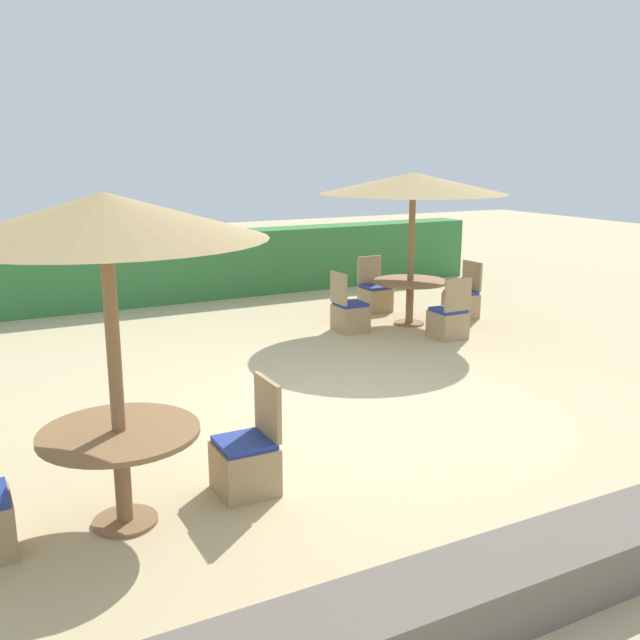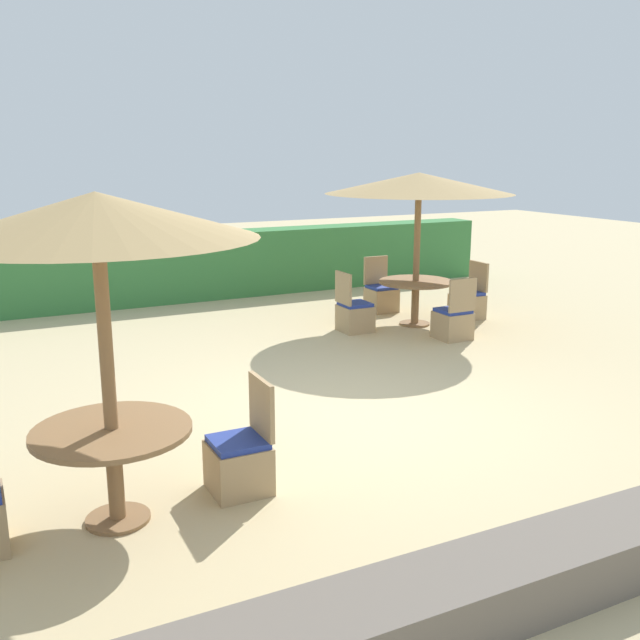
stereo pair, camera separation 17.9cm
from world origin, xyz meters
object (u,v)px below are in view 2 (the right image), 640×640
(patio_chair_back_right_south, at_px, (453,322))
(round_table_front_left, at_px, (113,446))
(patio_chair_back_right_east, at_px, (468,303))
(patio_chair_front_left_east, at_px, (240,460))
(patio_chair_back_right_north, at_px, (381,296))
(parasol_front_left, at_px, (96,218))
(parasol_back_right, at_px, (419,184))
(patio_chair_back_right_west, at_px, (354,315))
(round_table_back_right, at_px, (416,289))

(patio_chair_back_right_south, height_order, round_table_front_left, patio_chair_back_right_south)
(patio_chair_back_right_east, bearing_deg, patio_chair_front_left_east, 126.87)
(patio_chair_back_right_north, bearing_deg, parasol_front_left, 43.85)
(patio_chair_back_right_north, xyz_separation_m, round_table_front_left, (-5.51, -5.29, 0.34))
(patio_chair_back_right_east, relative_size, patio_chair_back_right_north, 1.00)
(round_table_front_left, bearing_deg, patio_chair_back_right_north, 43.85)
(patio_chair_back_right_south, bearing_deg, parasol_back_right, 90.14)
(patio_chair_back_right_west, bearing_deg, patio_chair_back_right_north, 133.09)
(round_table_back_right, distance_m, patio_chair_back_right_north, 1.14)
(patio_chair_back_right_south, bearing_deg, patio_chair_back_right_west, 135.66)
(round_table_back_right, relative_size, patio_chair_back_right_north, 1.25)
(parasol_back_right, bearing_deg, round_table_back_right, -135.00)
(patio_chair_back_right_west, height_order, patio_chair_back_right_north, same)
(round_table_back_right, bearing_deg, patio_chair_back_right_west, 177.00)
(patio_chair_back_right_west, distance_m, patio_chair_front_left_east, 5.41)
(patio_chair_back_right_west, height_order, parasol_front_left, parasol_front_left)
(patio_chair_back_right_west, bearing_deg, patio_chair_front_left_east, -38.96)
(patio_chair_back_right_north, xyz_separation_m, patio_chair_front_left_east, (-4.51, -5.24, 0.00))
(patio_chair_front_left_east, bearing_deg, patio_chair_back_right_south, -54.87)
(round_table_back_right, xyz_separation_m, round_table_front_left, (-5.48, -4.20, 0.02))
(parasol_front_left, xyz_separation_m, round_table_front_left, (-0.00, 0.00, -1.66))
(patio_chair_back_right_east, height_order, round_table_front_left, patio_chair_back_right_east)
(patio_chair_back_right_north, relative_size, round_table_front_left, 0.80)
(patio_chair_back_right_south, distance_m, patio_chair_back_right_east, 1.43)
(round_table_front_left, bearing_deg, round_table_back_right, 37.48)
(patio_chair_back_right_east, distance_m, patio_chair_back_right_west, 2.12)
(parasol_back_right, xyz_separation_m, patio_chair_front_left_east, (-4.48, -4.15, -1.95))
(patio_chair_back_right_north, distance_m, parasol_front_left, 7.90)
(patio_chair_back_right_west, height_order, round_table_front_left, patio_chair_back_right_west)
(parasol_back_right, distance_m, patio_chair_back_right_north, 2.24)
(patio_chair_back_right_south, bearing_deg, patio_chair_back_right_north, 89.19)
(patio_chair_back_right_west, distance_m, patio_chair_back_right_north, 1.52)
(parasol_front_left, distance_m, patio_chair_front_left_east, 2.24)
(round_table_back_right, bearing_deg, patio_chair_back_right_east, -0.57)
(parasol_front_left, bearing_deg, round_table_front_left, 180.00)
(patio_chair_back_right_west, relative_size, patio_chair_back_right_north, 1.00)
(patio_chair_back_right_east, bearing_deg, parasol_back_right, 89.43)
(patio_chair_back_right_west, distance_m, parasol_front_left, 6.44)
(parasol_back_right, distance_m, round_table_back_right, 1.64)
(patio_chair_back_right_west, relative_size, patio_chair_front_left_east, 1.00)
(round_table_back_right, height_order, patio_chair_back_right_south, patio_chair_back_right_south)
(patio_chair_back_right_north, distance_m, patio_chair_front_left_east, 6.91)
(patio_chair_front_left_east, bearing_deg, patio_chair_back_right_west, -38.96)
(round_table_back_right, height_order, parasol_front_left, parasol_front_left)
(round_table_back_right, xyz_separation_m, patio_chair_front_left_east, (-4.48, -4.15, -0.32))
(patio_chair_back_right_north, relative_size, patio_chair_front_left_east, 1.00)
(round_table_back_right, distance_m, parasol_front_left, 7.10)
(patio_chair_back_right_south, relative_size, round_table_front_left, 0.80)
(parasol_back_right, distance_m, patio_chair_back_right_east, 2.21)
(parasol_front_left, bearing_deg, parasol_back_right, 37.48)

